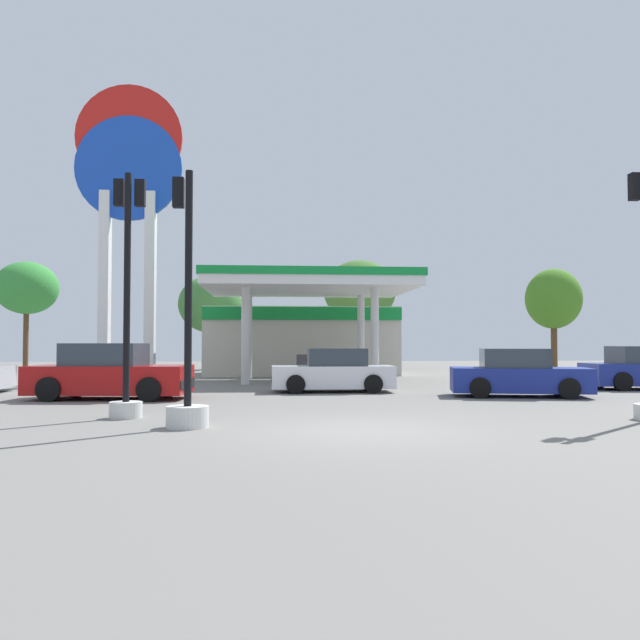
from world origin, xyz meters
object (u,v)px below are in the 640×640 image
at_px(car_5, 519,375).
at_px(tree_1, 210,304).
at_px(station_pole_sign, 129,192).
at_px(traffic_signal_1, 127,326).
at_px(car_2, 110,374).
at_px(tree_2, 360,291).
at_px(tree_3, 554,299).
at_px(traffic_signal_2, 187,365).
at_px(tree_0, 27,288).
at_px(car_1, 333,372).

height_order(car_5, tree_1, tree_1).
distance_m(station_pole_sign, tree_1, 13.76).
xyz_separation_m(car_5, traffic_signal_1, (-10.31, -4.63, 1.29)).
distance_m(car_2, tree_2, 24.36).
distance_m(car_5, traffic_signal_1, 11.38).
bearing_deg(tree_3, traffic_signal_2, -125.96).
bearing_deg(traffic_signal_2, car_5, 35.56).
distance_m(traffic_signal_2, tree_0, 29.94).
relative_size(car_1, traffic_signal_1, 0.76).
xyz_separation_m(car_2, tree_1, (0.97, 20.98, 3.21)).
height_order(tree_1, tree_3, tree_3).
bearing_deg(car_5, traffic_signal_2, -144.44).
relative_size(car_1, tree_0, 0.62).
bearing_deg(station_pole_sign, tree_3, 26.71).
height_order(car_5, traffic_signal_2, traffic_signal_2).
relative_size(car_5, tree_1, 0.74).
bearing_deg(traffic_signal_1, car_2, 107.23).
height_order(traffic_signal_1, tree_1, tree_1).
bearing_deg(traffic_signal_1, car_5, 24.18).
distance_m(tree_0, tree_2, 19.86).
xyz_separation_m(tree_0, tree_1, (10.61, 0.49, -0.86)).
distance_m(traffic_signal_2, tree_3, 32.16).
bearing_deg(tree_3, car_2, -138.14).
height_order(tree_0, tree_2, tree_2).
bearing_deg(traffic_signal_2, car_1, 67.30).
height_order(station_pole_sign, traffic_signal_1, station_pole_sign).
bearing_deg(car_1, car_5, -23.55).
height_order(car_5, tree_2, tree_2).
relative_size(car_1, tree_2, 0.58).
distance_m(car_2, traffic_signal_2, 7.09).
bearing_deg(traffic_signal_2, tree_0, 115.01).
relative_size(traffic_signal_1, tree_1, 0.92).
bearing_deg(car_5, tree_0, 136.10).
distance_m(tree_0, tree_1, 10.65).
xyz_separation_m(car_1, car_2, (-6.54, -2.17, 0.08)).
distance_m(station_pole_sign, tree_2, 18.12).
height_order(tree_2, tree_3, tree_2).
bearing_deg(car_1, tree_0, 131.43).
bearing_deg(tree_0, tree_3, -1.87).
bearing_deg(car_1, traffic_signal_2, -112.70).
height_order(traffic_signal_1, tree_0, tree_0).
distance_m(car_2, car_5, 11.78).
relative_size(tree_2, tree_3, 1.11).
xyz_separation_m(traffic_signal_1, tree_1, (-0.50, 25.73, 1.99)).
height_order(station_pole_sign, tree_0, station_pole_sign).
height_order(car_1, car_2, car_2).
relative_size(station_pole_sign, traffic_signal_2, 2.51).
height_order(car_2, tree_3, tree_3).
bearing_deg(car_2, tree_3, 41.86).
distance_m(car_5, tree_1, 23.93).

